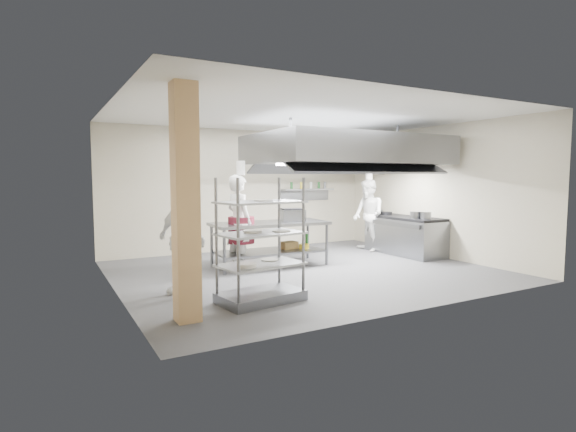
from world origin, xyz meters
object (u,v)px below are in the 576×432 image
island (270,244)px  chef_line (368,215)px  griddle (292,215)px  chef_plating (181,240)px  pass_rack (261,240)px  chef_head (239,222)px  stockpot (415,215)px  cooking_range (405,236)px

island → chef_line: (2.97, 0.50, 0.44)m
island → griddle: bearing=-3.1°
chef_plating → chef_line: bearing=86.1°
pass_rack → chef_plating: 1.33m
chef_head → stockpot: size_ratio=8.25×
island → griddle: griddle is taller
chef_head → cooking_range: bearing=-105.4°
chef_head → chef_plating: 2.09m
pass_rack → cooking_range: bearing=15.1°
chef_head → stockpot: 4.04m
cooking_range → stockpot: stockpot is taller
chef_head → chef_line: 3.67m
island → chef_head: bearing=-180.0°
island → stockpot: 3.42m
cooking_range → stockpot: size_ratio=8.77×
chef_plating → griddle: chef_plating is taller
chef_line → cooking_range: bearing=41.3°
cooking_range → pass_rack: bearing=-156.7°
griddle → chef_head: bearing=-170.9°
stockpot → pass_rack: bearing=-161.2°
chef_line → chef_plating: 5.52m
pass_rack → griddle: pass_rack is taller
chef_plating → chef_head: bearing=108.3°
cooking_range → chef_plating: 5.80m
chef_line → pass_rack: bearing=-46.9°
chef_head → chef_plating: (-1.56, -1.39, -0.08)m
pass_rack → cooking_range: 5.23m
island → pass_rack: 2.73m
island → pass_rack: (-1.33, -2.34, 0.46)m
chef_line → stockpot: 1.31m
island → cooking_range: (3.45, -0.28, -0.04)m
pass_rack → stockpot: bearing=10.6°
island → stockpot: bearing=-10.1°
pass_rack → chef_line: size_ratio=1.03×
island → stockpot: stockpot is taller
chef_plating → griddle: size_ratio=3.50×
chef_plating → stockpot: (5.52, 0.59, 0.12)m
pass_rack → chef_plating: bearing=124.3°
stockpot → chef_line: bearing=104.0°
chef_head → griddle: size_ratio=3.82×
chef_line → chef_plating: size_ratio=1.03×
chef_head → stockpot: bearing=-112.5°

